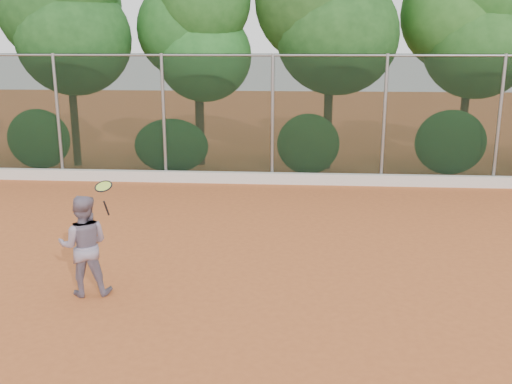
{
  "coord_description": "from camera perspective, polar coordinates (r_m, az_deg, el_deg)",
  "views": [
    {
      "loc": [
        0.71,
        -8.48,
        3.7
      ],
      "look_at": [
        0.0,
        1.0,
        1.25
      ],
      "focal_mm": 40.0,
      "sensor_mm": 36.0,
      "label": 1
    }
  ],
  "objects": [
    {
      "name": "concrete_curb",
      "position": [
        15.72,
        1.58,
        1.39
      ],
      "size": [
        24.0,
        0.2,
        0.3
      ],
      "primitive_type": "cube",
      "color": "silver",
      "rests_on": "ground"
    },
    {
      "name": "tennis_racket",
      "position": [
        8.62,
        -14.98,
        0.3
      ],
      "size": [
        0.3,
        0.29,
        0.54
      ],
      "color": "black",
      "rests_on": "ground"
    },
    {
      "name": "ground",
      "position": [
        9.28,
        -0.47,
        -9.04
      ],
      "size": [
        80.0,
        80.0,
        0.0
      ],
      "primitive_type": "plane",
      "color": "#BC5D2C",
      "rests_on": "ground"
    },
    {
      "name": "chainlink_fence",
      "position": [
        15.61,
        1.66,
        7.66
      ],
      "size": [
        24.09,
        0.09,
        3.5
      ],
      "color": "black",
      "rests_on": "ground"
    },
    {
      "name": "tennis_player",
      "position": [
        9.0,
        -16.82,
        -5.14
      ],
      "size": [
        0.86,
        0.72,
        1.56
      ],
      "primitive_type": "imported",
      "rotation": [
        0.0,
        0.0,
        3.34
      ],
      "color": "gray",
      "rests_on": "ground"
    },
    {
      "name": "foliage_backdrop",
      "position": [
        17.52,
        0.17,
        16.73
      ],
      "size": [
        23.7,
        3.63,
        7.55
      ],
      "color": "#492E1C",
      "rests_on": "ground"
    }
  ]
}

